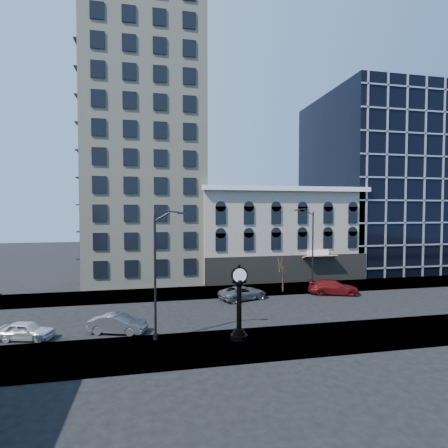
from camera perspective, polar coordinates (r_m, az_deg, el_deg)
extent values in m
plane|color=black|center=(33.04, -2.07, -14.30)|extent=(160.00, 160.00, 0.00)
cube|color=gray|center=(40.67, -3.97, -11.06)|extent=(160.00, 6.00, 0.12)
cube|color=gray|center=(25.58, 1.08, -19.17)|extent=(160.00, 6.00, 0.12)
cube|color=#BDB498|center=(51.16, -12.57, 12.98)|extent=(15.00, 15.00, 38.00)
cube|color=white|center=(57.98, -12.76, 32.07)|extent=(15.40, 15.40, 0.60)
cube|color=#A49887|center=(50.40, 8.43, -1.67)|extent=(22.00, 10.00, 12.00)
cube|color=white|center=(45.53, 10.72, 5.71)|extent=(22.60, 0.80, 0.60)
cube|color=black|center=(46.20, 10.56, -7.28)|extent=(22.00, 0.30, 3.60)
cube|color=maroon|center=(47.13, 15.35, -5.17)|extent=(4.50, 1.18, 0.55)
cube|color=black|center=(64.32, 23.96, 6.13)|extent=(20.00, 20.00, 28.00)
cylinder|color=black|center=(26.45, 2.47, -17.91)|extent=(1.23, 1.23, 0.34)
cylinder|color=black|center=(26.36, 2.47, -17.34)|extent=(0.90, 0.90, 0.22)
cylinder|color=black|center=(26.29, 2.47, -16.92)|extent=(0.67, 0.67, 0.18)
cylinder|color=black|center=(25.78, 2.48, -13.34)|extent=(0.36, 0.36, 3.25)
sphere|color=black|center=(25.37, 2.48, -9.56)|extent=(0.63, 0.63, 0.63)
cube|color=black|center=(25.35, 2.49, -9.31)|extent=(1.01, 0.26, 0.28)
cylinder|color=black|center=(25.26, 2.49, -8.31)|extent=(1.17, 0.37, 1.17)
cylinder|color=white|center=(25.08, 2.59, -8.39)|extent=(0.99, 0.03, 0.99)
cylinder|color=white|center=(25.45, 2.38, -8.24)|extent=(0.99, 0.03, 0.99)
sphere|color=black|center=(25.15, 2.49, -6.81)|extent=(0.22, 0.22, 0.22)
cylinder|color=black|center=(25.69, -11.18, -8.60)|extent=(0.17, 0.17, 8.93)
cylinder|color=black|center=(26.82, -11.10, -17.57)|extent=(0.37, 0.37, 0.42)
cube|color=black|center=(25.05, -6.78, 1.78)|extent=(0.60, 0.31, 0.15)
cylinder|color=black|center=(42.22, 14.29, -4.24)|extent=(0.17, 0.17, 9.15)
cylinder|color=black|center=(42.92, 14.23, -10.04)|extent=(0.38, 0.38, 0.43)
cube|color=black|center=(41.80, 11.59, 2.22)|extent=(0.63, 0.42, 0.15)
cylinder|color=#2D2116|center=(40.95, 9.60, -8.93)|extent=(0.21, 0.21, 2.76)
imported|color=silver|center=(30.16, -29.58, -14.90)|extent=(4.14, 2.40, 1.32)
imported|color=#595B60|center=(28.98, -16.96, -15.30)|extent=(4.60, 2.77, 1.43)
imported|color=#595B60|center=(37.57, 3.12, -11.13)|extent=(5.66, 3.89, 1.44)
imported|color=maroon|center=(41.59, 17.43, -9.81)|extent=(5.92, 3.80, 1.60)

